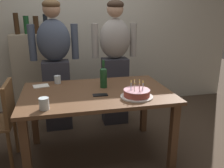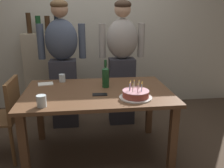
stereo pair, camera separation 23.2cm
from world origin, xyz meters
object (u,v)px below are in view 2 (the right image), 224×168
object	(u,v)px
cell_phone	(100,95)
person_man_bearded	(63,63)
napkin_stack	(46,84)
person_woman_cardigan	(122,62)
wine_bottle	(106,76)
water_glass_far	(41,101)
dining_chair	(5,113)
birthday_cake	(136,94)
water_glass_near	(62,78)

from	to	relation	value
cell_phone	person_man_bearded	xyz separation A→B (m)	(-0.41, 0.89, 0.13)
napkin_stack	person_woman_cardigan	xyz separation A→B (m)	(0.94, 0.46, 0.13)
wine_bottle	napkin_stack	distance (m)	0.70
water_glass_far	dining_chair	world-z (taller)	dining_chair
napkin_stack	dining_chair	xyz separation A→B (m)	(-0.40, -0.24, -0.23)
wine_bottle	person_man_bearded	world-z (taller)	person_man_bearded
water_glass_far	person_woman_cardigan	distance (m)	1.43
birthday_cake	cell_phone	xyz separation A→B (m)	(-0.33, 0.13, -0.03)
water_glass_near	napkin_stack	world-z (taller)	water_glass_near
person_man_bearded	napkin_stack	bearing A→B (deg)	70.53
cell_phone	person_woman_cardigan	size ratio (longest dim) A/B	0.09
water_glass_far	person_man_bearded	world-z (taller)	person_man_bearded
wine_bottle	dining_chair	world-z (taller)	wine_bottle
wine_bottle	person_woman_cardigan	bearing A→B (deg)	66.53
person_woman_cardigan	dining_chair	xyz separation A→B (m)	(-1.34, -0.70, -0.36)
person_woman_cardigan	dining_chair	bearing A→B (deg)	27.65
water_glass_far	napkin_stack	distance (m)	0.67
napkin_stack	dining_chair	bearing A→B (deg)	-149.02
water_glass_far	person_woman_cardigan	xyz separation A→B (m)	(0.88, 1.13, 0.08)
water_glass_far	dining_chair	bearing A→B (deg)	137.09
water_glass_far	napkin_stack	size ratio (longest dim) A/B	0.63
birthday_cake	person_man_bearded	size ratio (longest dim) A/B	0.19
water_glass_near	dining_chair	world-z (taller)	dining_chair
napkin_stack	cell_phone	bearing A→B (deg)	-36.59
water_glass_near	person_woman_cardigan	size ratio (longest dim) A/B	0.05
water_glass_near	napkin_stack	xyz separation A→B (m)	(-0.18, -0.08, -0.04)
wine_bottle	cell_phone	distance (m)	0.28
water_glass_near	napkin_stack	distance (m)	0.20
napkin_stack	person_woman_cardigan	size ratio (longest dim) A/B	0.10
birthday_cake	person_man_bearded	bearing A→B (deg)	126.09
water_glass_near	water_glass_far	xyz separation A→B (m)	(-0.12, -0.74, 0.01)
dining_chair	water_glass_far	bearing A→B (deg)	47.09
napkin_stack	water_glass_near	bearing A→B (deg)	22.59
birthday_cake	person_man_bearded	distance (m)	1.27
water_glass_far	napkin_stack	world-z (taller)	water_glass_far
cell_phone	wine_bottle	bearing A→B (deg)	73.32
person_woman_cardigan	dining_chair	size ratio (longest dim) A/B	1.90
person_man_bearded	dining_chair	bearing A→B (deg)	51.40
water_glass_near	person_man_bearded	distance (m)	0.40
cell_phone	birthday_cake	bearing A→B (deg)	-19.23
water_glass_far	dining_chair	xyz separation A→B (m)	(-0.46, 0.43, -0.27)
birthday_cake	water_glass_near	distance (m)	0.97
napkin_stack	dining_chair	size ratio (longest dim) A/B	0.19
water_glass_far	birthday_cake	bearing A→B (deg)	7.25
cell_phone	napkin_stack	xyz separation A→B (m)	(-0.58, 0.43, 0.00)
cell_phone	dining_chair	distance (m)	1.02
water_glass_far	cell_phone	distance (m)	0.57
napkin_stack	dining_chair	distance (m)	0.52
birthday_cake	napkin_stack	size ratio (longest dim) A/B	1.91
birthday_cake	water_glass_near	bearing A→B (deg)	139.02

